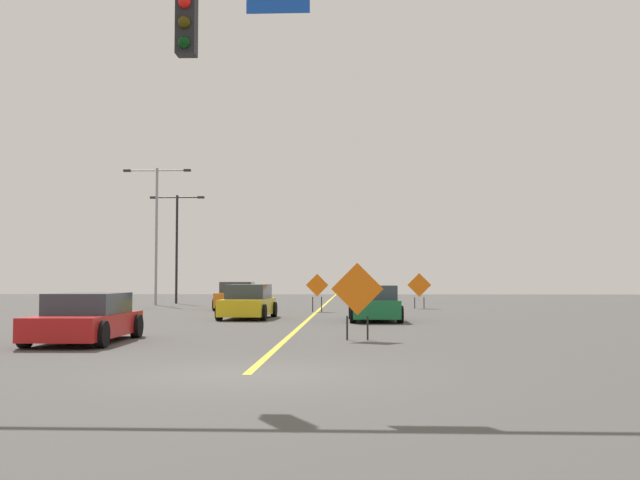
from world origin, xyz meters
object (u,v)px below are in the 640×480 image
Objects in this scene: construction_sign_right_lane at (357,292)px; car_orange_passing at (237,297)px; car_red_far at (86,319)px; construction_sign_left_lane at (419,286)px; car_yellow_distant at (248,302)px; street_lamp_near_right at (177,238)px; car_green_mid at (375,304)px; construction_sign_median_near at (317,288)px; street_lamp_mid_right at (157,223)px.

car_orange_passing is (-6.28, 19.47, -0.60)m from construction_sign_right_lane.
car_red_far is 20.48m from car_orange_passing.
car_orange_passing is at bearing -168.46° from construction_sign_left_lane.
construction_sign_right_lane is 0.48× the size of car_yellow_distant.
car_red_far is at bearing -91.88° from car_orange_passing.
street_lamp_near_right reaches higher than car_orange_passing.
construction_sign_left_lane is 12.79m from car_green_mid.
street_lamp_near_right is at bearing 129.68° from construction_sign_median_near.
car_green_mid is (2.61, -7.97, -0.53)m from construction_sign_median_near.
car_orange_passing is (-9.82, -2.01, -0.54)m from construction_sign_left_lane.
street_lamp_near_right is 1.69× the size of car_yellow_distant.
car_orange_passing is (-4.39, 2.48, -0.53)m from construction_sign_median_near.
construction_sign_right_lane is at bearing -99.38° from construction_sign_left_lane.
street_lamp_near_right is 15.85m from construction_sign_median_near.
construction_sign_right_lane is 7.05m from car_red_far.
car_yellow_distant is (-7.96, -10.95, -0.55)m from construction_sign_left_lane.
construction_sign_left_lane is at bearing 11.54° from car_orange_passing.
street_lamp_near_right is at bearing 99.23° from car_red_far.
construction_sign_right_lane reaches higher than car_yellow_distant.
street_lamp_near_right reaches higher than construction_sign_median_near.
construction_sign_left_lane is 0.46× the size of car_green_mid.
construction_sign_median_near is at bearing 96.35° from construction_sign_right_lane.
street_lamp_mid_right reaches higher than construction_sign_right_lane.
street_lamp_near_right reaches higher than car_yellow_distant.
car_yellow_distant is at bearing -78.22° from car_orange_passing.
street_lamp_near_right is 1.62× the size of car_red_far.
car_green_mid is (12.53, -19.93, -3.68)m from street_lamp_near_right.
construction_sign_right_lane is 9.07m from car_green_mid.
street_lamp_mid_right is 1.86× the size of car_orange_passing.
street_lamp_near_right is 3.51× the size of construction_sign_right_lane.
construction_sign_median_near is (9.92, -11.96, -3.14)m from street_lamp_near_right.
construction_sign_left_lane is 24.81m from car_red_far.
car_yellow_distant reaches higher than car_green_mid.
street_lamp_mid_right is at bearing 164.36° from construction_sign_left_lane.
street_lamp_mid_right is 1.19× the size of street_lamp_near_right.
car_red_far is (-7.67, -10.01, -0.07)m from car_green_mid.
construction_sign_left_lane is 10.04m from car_orange_passing.
street_lamp_near_right is at bearing 154.06° from construction_sign_left_lane.
construction_sign_left_lane is at bearing 39.54° from construction_sign_median_near.
construction_sign_median_near is at bearing 74.29° from car_red_far.
construction_sign_left_lane is at bearing 53.98° from car_yellow_distant.
construction_sign_median_near is (10.49, -8.95, -3.91)m from street_lamp_mid_right.
car_red_far is at bearing -105.71° from construction_sign_median_near.
construction_sign_median_near is 0.41× the size of car_orange_passing.
construction_sign_median_near is (-1.89, 16.99, -0.08)m from construction_sign_right_lane.
construction_sign_left_lane is 0.42× the size of car_orange_passing.
car_yellow_distant is at bearing -126.02° from construction_sign_left_lane.
car_red_far is (-5.06, -17.98, -0.60)m from construction_sign_median_near.
construction_sign_median_near is 8.41m from car_green_mid.
car_green_mid is at bearing -102.79° from construction_sign_left_lane.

